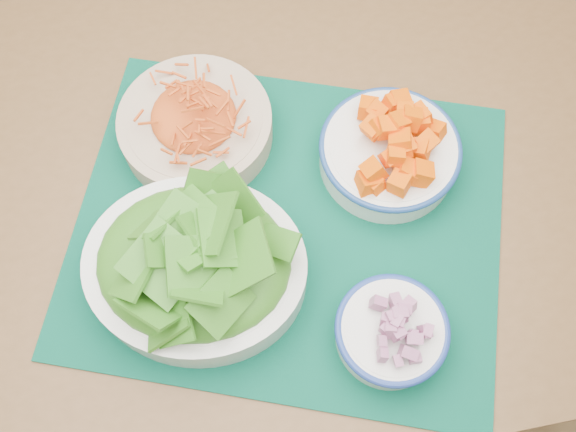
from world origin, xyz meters
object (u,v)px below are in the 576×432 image
object	(u,v)px
carrot_bowl	(195,122)
squash_bowl	(391,147)
onion_bowl	(392,330)
placemat	(288,225)
lettuce_bowl	(194,263)
table	(251,210)

from	to	relation	value
carrot_bowl	squash_bowl	world-z (taller)	squash_bowl
carrot_bowl	onion_bowl	world-z (taller)	carrot_bowl
carrot_bowl	squash_bowl	size ratio (longest dim) A/B	1.14
placemat	lettuce_bowl	distance (m)	0.15
squash_bowl	lettuce_bowl	world-z (taller)	lettuce_bowl
placemat	table	bearing A→B (deg)	139.24
table	onion_bowl	size ratio (longest dim) A/B	8.25
table	squash_bowl	distance (m)	0.25
lettuce_bowl	placemat	bearing A→B (deg)	38.63
table	squash_bowl	world-z (taller)	squash_bowl
placemat	onion_bowl	world-z (taller)	onion_bowl
table	carrot_bowl	distance (m)	0.17
placemat	squash_bowl	size ratio (longest dim) A/B	2.33
table	lettuce_bowl	distance (m)	0.22
lettuce_bowl	onion_bowl	bearing A→B (deg)	-12.33
placemat	onion_bowl	bearing A→B (deg)	-41.20
onion_bowl	carrot_bowl	bearing A→B (deg)	136.03
carrot_bowl	onion_bowl	distance (m)	0.38
placemat	carrot_bowl	bearing A→B (deg)	142.39
placemat	carrot_bowl	distance (m)	0.19
squash_bowl	lettuce_bowl	bearing A→B (deg)	-141.36
lettuce_bowl	onion_bowl	size ratio (longest dim) A/B	1.73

